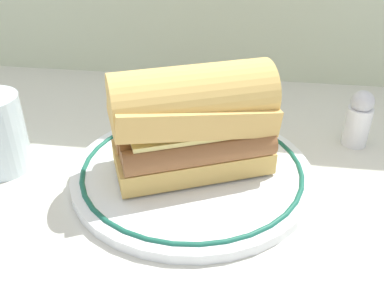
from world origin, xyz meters
The scene contains 4 objects.
ground_plane centered at (0.00, 0.00, 0.00)m, with size 1.50×1.50×0.00m, color beige.
plate centered at (-0.03, -0.01, 0.01)m, with size 0.29×0.29×0.01m.
sausage_sandwich centered at (-0.03, -0.01, 0.08)m, with size 0.20×0.16×0.12m.
salt_shaker centered at (0.18, 0.10, 0.04)m, with size 0.03×0.03×0.08m.
Camera 1 is at (0.03, -0.42, 0.30)m, focal length 39.53 mm.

